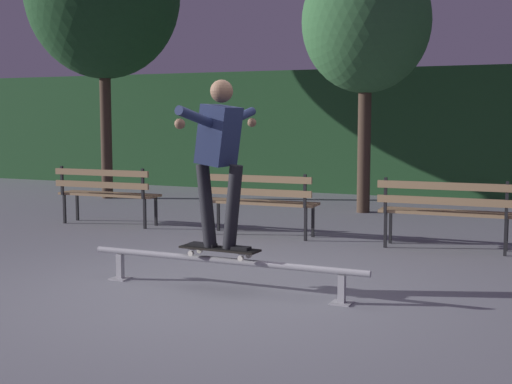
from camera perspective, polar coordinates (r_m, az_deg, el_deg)
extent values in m
plane|color=slate|center=(6.63, -2.85, -8.05)|extent=(90.00, 90.00, 0.00)
cube|color=#234C28|center=(15.08, 12.84, 4.77)|extent=(24.00, 1.20, 2.61)
cylinder|color=#9E9EA3|center=(6.61, -2.68, -5.56)|extent=(2.81, 0.06, 0.06)
cube|color=#9E9EA3|center=(7.22, -10.93, -5.94)|extent=(0.06, 0.06, 0.26)
cube|color=#9E9EA3|center=(7.25, -10.91, -6.88)|extent=(0.18, 0.18, 0.01)
cube|color=#9E9EA3|center=(6.23, 6.95, -7.82)|extent=(0.06, 0.06, 0.26)
cube|color=#9E9EA3|center=(6.26, 6.94, -8.90)|extent=(0.18, 0.18, 0.01)
cube|color=black|center=(6.60, -2.96, -4.61)|extent=(0.79, 0.24, 0.02)
cube|color=black|center=(6.60, -2.96, -4.52)|extent=(0.77, 0.23, 0.00)
cube|color=#9E9EA3|center=(6.48, -0.91, -4.96)|extent=(0.06, 0.17, 0.02)
cube|color=#9E9EA3|center=(6.74, -4.93, -4.56)|extent=(0.06, 0.17, 0.02)
cylinder|color=beige|center=(6.42, -1.24, -5.39)|extent=(0.05, 0.03, 0.05)
cylinder|color=beige|center=(6.56, -0.59, -5.14)|extent=(0.05, 0.03, 0.05)
cylinder|color=beige|center=(6.68, -5.29, -4.96)|extent=(0.05, 0.03, 0.05)
cylinder|color=beige|center=(6.81, -4.57, -4.74)|extent=(0.05, 0.03, 0.05)
cube|color=black|center=(6.51, -1.58, -4.54)|extent=(0.26, 0.11, 0.03)
cube|color=black|center=(6.69, -4.31, -4.27)|extent=(0.26, 0.11, 0.03)
cylinder|color=black|center=(6.47, -1.90, -1.24)|extent=(0.21, 0.13, 0.79)
cylinder|color=black|center=(6.61, -4.04, -1.10)|extent=(0.21, 0.13, 0.79)
cube|color=#1E284C|center=(6.49, -3.01, 4.62)|extent=(0.35, 0.38, 0.57)
cylinder|color=#1E284C|center=(6.16, -4.78, 6.01)|extent=(0.11, 0.61, 0.21)
cylinder|color=#1E284C|center=(6.82, -1.44, 6.04)|extent=(0.11, 0.61, 0.21)
sphere|color=brown|center=(5.92, -6.19, 5.51)|extent=(0.09, 0.09, 0.09)
sphere|color=brown|center=(7.07, -0.37, 5.64)|extent=(0.09, 0.09, 0.09)
sphere|color=brown|center=(6.48, -2.80, 8.15)|extent=(0.21, 0.21, 0.21)
cube|color=black|center=(10.61, -8.10, -1.53)|extent=(0.04, 0.04, 0.44)
cube|color=black|center=(10.34, -8.99, -1.75)|extent=(0.04, 0.04, 0.44)
cube|color=black|center=(10.25, -9.15, 0.66)|extent=(0.04, 0.04, 0.44)
cube|color=black|center=(11.37, -14.26, -1.14)|extent=(0.04, 0.04, 0.44)
cube|color=black|center=(11.12, -15.23, -1.33)|extent=(0.04, 0.04, 0.44)
cube|color=black|center=(11.04, -15.42, 0.91)|extent=(0.04, 0.04, 0.44)
cube|color=#937551|center=(10.93, -11.37, -0.11)|extent=(1.60, 0.14, 0.04)
cube|color=#937551|center=(10.81, -11.78, -0.18)|extent=(1.60, 0.14, 0.04)
cube|color=#937551|center=(10.70, -12.20, -0.26)|extent=(1.60, 0.14, 0.04)
cube|color=#937551|center=(10.63, -12.43, 0.57)|extent=(1.60, 0.09, 0.09)
cube|color=#937551|center=(10.61, -12.45, 1.54)|extent=(1.60, 0.09, 0.09)
cube|color=black|center=(9.54, 4.63, -2.35)|extent=(0.04, 0.04, 0.44)
cube|color=black|center=(9.24, 4.04, -2.62)|extent=(0.04, 0.04, 0.44)
cube|color=black|center=(9.15, 3.98, 0.07)|extent=(0.04, 0.04, 0.44)
cube|color=black|center=(10.04, -3.07, -1.91)|extent=(0.04, 0.04, 0.44)
cube|color=black|center=(9.76, -3.86, -2.15)|extent=(0.04, 0.04, 0.44)
cube|color=black|center=(9.67, -3.98, 0.40)|extent=(0.04, 0.04, 0.44)
cube|color=#937551|center=(9.72, 0.64, -0.75)|extent=(1.60, 0.14, 0.04)
cube|color=#937551|center=(9.59, 0.34, -0.85)|extent=(1.60, 0.14, 0.04)
cube|color=#937551|center=(9.46, 0.02, -0.94)|extent=(1.60, 0.14, 0.04)
cube|color=#937551|center=(9.38, -0.14, -0.01)|extent=(1.60, 0.09, 0.09)
cube|color=#937551|center=(9.36, -0.14, 1.09)|extent=(1.60, 0.09, 0.09)
cube|color=black|center=(9.04, 19.63, -3.16)|extent=(0.04, 0.04, 0.44)
cube|color=black|center=(8.73, 19.54, -3.48)|extent=(0.04, 0.04, 0.44)
cube|color=black|center=(8.63, 19.63, -0.64)|extent=(0.04, 0.04, 0.44)
cube|color=black|center=(9.20, 10.83, -2.75)|extent=(0.04, 0.04, 0.44)
cube|color=black|center=(8.89, 10.43, -3.05)|extent=(0.04, 0.04, 0.44)
cube|color=black|center=(8.79, 10.43, -0.26)|extent=(0.04, 0.04, 0.44)
cube|color=#937551|center=(9.04, 15.22, -1.49)|extent=(1.60, 0.14, 0.04)
cube|color=#937551|center=(8.91, 15.11, -1.60)|extent=(1.60, 0.14, 0.04)
cube|color=#937551|center=(8.77, 15.00, -1.72)|extent=(1.60, 0.14, 0.04)
cube|color=#937551|center=(8.68, 14.97, -0.72)|extent=(1.60, 0.09, 0.09)
cube|color=#937551|center=(8.66, 15.01, 0.46)|extent=(1.60, 0.09, 0.09)
cylinder|color=#3D2D23|center=(12.03, 8.74, 3.75)|extent=(0.22, 0.22, 2.28)
ellipsoid|color=#2D5B33|center=(12.12, 8.90, 13.46)|extent=(2.13, 2.13, 2.35)
cylinder|color=#3D2D23|center=(14.30, -12.03, 4.97)|extent=(0.22, 0.22, 2.73)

